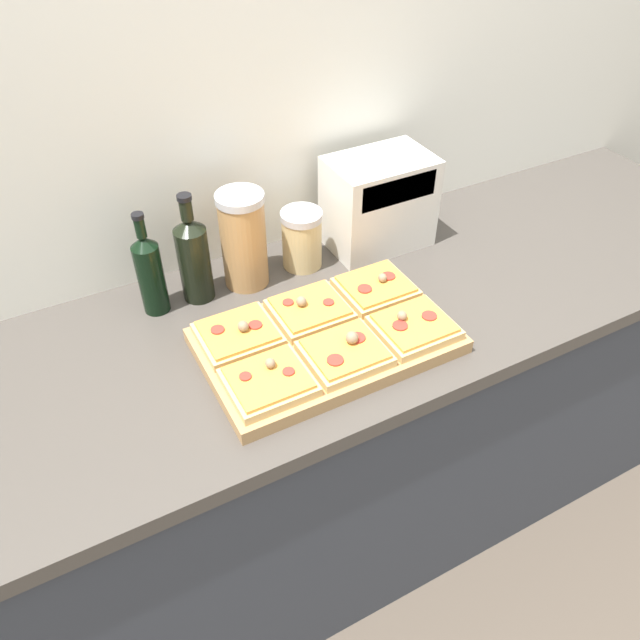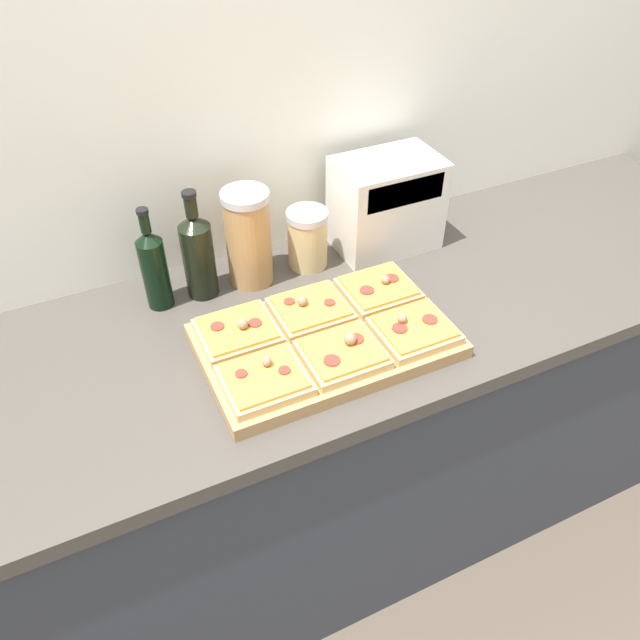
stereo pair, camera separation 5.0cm
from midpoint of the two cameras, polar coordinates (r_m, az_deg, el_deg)
The scene contains 15 objects.
ground_plane at distance 1.99m, azimuth 2.49°, elevation -25.95°, with size 12.00×12.00×0.00m, color #4C4238.
wall_back at distance 1.52m, azimuth -9.59°, elevation 17.92°, with size 6.00×0.06×2.50m.
kitchen_counter at distance 1.74m, azimuth -2.45°, elevation -11.41°, with size 2.63×0.67×0.90m.
cutting_board at distance 1.35m, azimuth -0.47°, elevation -1.93°, with size 0.53×0.33×0.03m, color #A37A4C.
pizza_slice_back_left at distance 1.33m, azimuth -8.59°, elevation -1.29°, with size 0.16×0.15×0.05m.
pizza_slice_back_center at distance 1.38m, azimuth -2.00°, elevation 0.94°, with size 0.16×0.15×0.05m.
pizza_slice_back_right at distance 1.44m, azimuth 4.12°, elevation 2.99°, with size 0.16×0.15×0.05m.
pizza_slice_front_left at distance 1.22m, azimuth -5.92°, elevation -5.60°, with size 0.16×0.15×0.05m.
pizza_slice_front_center at distance 1.27m, azimuth 1.17°, elevation -2.98°, with size 0.16×0.15×0.05m.
pizza_slice_front_right at distance 1.35m, azimuth 7.53°, elevation -0.60°, with size 0.16×0.15×0.05m.
olive_oil_bottle at distance 1.45m, azimuth -16.26°, elevation 4.18°, with size 0.06×0.06×0.25m.
wine_bottle at distance 1.46m, azimuth -12.45°, elevation 5.60°, with size 0.07×0.07×0.27m.
grain_jar_tall at distance 1.48m, azimuth -7.99°, elevation 7.27°, with size 0.11×0.11×0.24m.
grain_jar_short at distance 1.55m, azimuth -2.61°, elevation 7.41°, with size 0.10×0.10×0.15m.
toaster_oven at distance 1.62m, azimuth 4.49°, elevation 10.68°, with size 0.28×0.17×0.24m.
Camera 1 is at (-0.46, -0.65, 1.82)m, focal length 35.00 mm.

